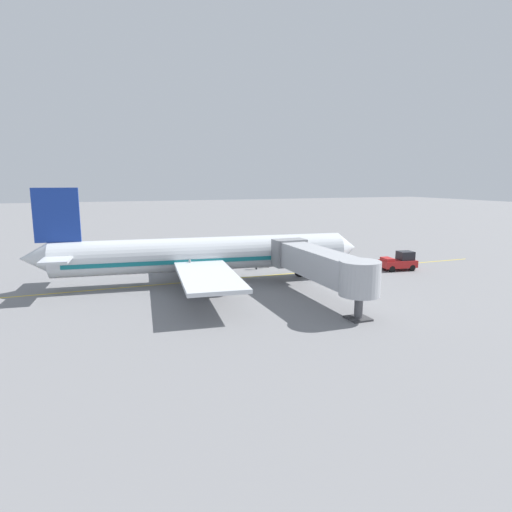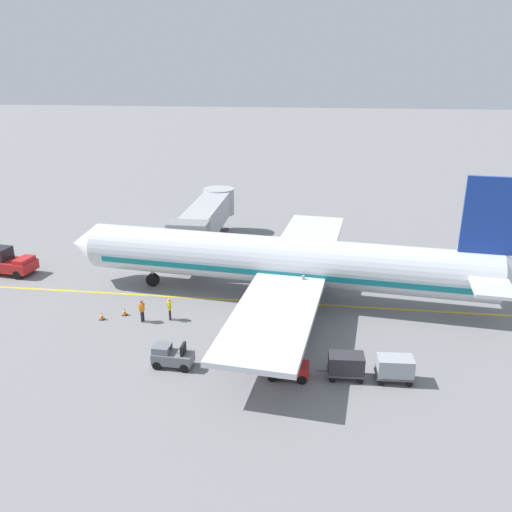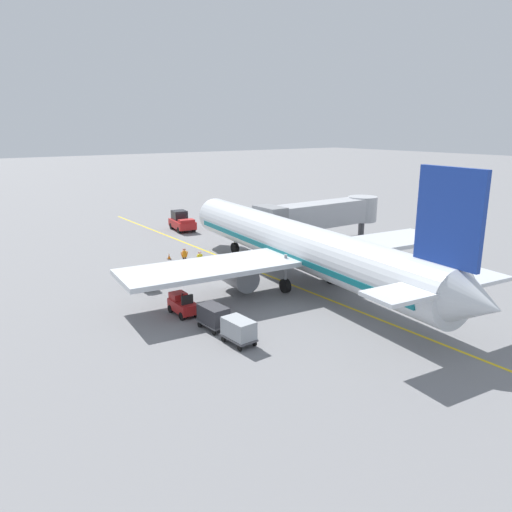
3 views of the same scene
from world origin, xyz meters
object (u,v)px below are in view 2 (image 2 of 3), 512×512
object	(u,v)px
safety_cone_nose_right	(102,316)
jet_bridge	(206,217)
baggage_tug_lead	(172,356)
parked_airliner	(286,262)
baggage_tug_trailing	(287,367)
safety_cone_nose_left	(125,312)
baggage_cart_front	(346,364)
ground_crew_loader	(170,308)
baggage_cart_second_in_train	(395,367)
pushback_tractor	(8,262)
ground_crew_wing_walker	(142,310)

from	to	relation	value
safety_cone_nose_right	jet_bridge	bearing A→B (deg)	-15.06
baggage_tug_lead	jet_bridge	bearing A→B (deg)	6.75
parked_airliner	baggage_tug_trailing	world-z (taller)	parked_airliner
parked_airliner	safety_cone_nose_right	xyz separation A→B (m)	(-5.44, 13.18, -2.90)
safety_cone_nose_left	baggage_cart_front	bearing A→B (deg)	-111.28
parked_airliner	ground_crew_loader	bearing A→B (deg)	120.23
parked_airliner	baggage_cart_second_in_train	bearing A→B (deg)	-145.74
baggage_tug_trailing	baggage_cart_front	world-z (taller)	baggage_tug_trailing
baggage_cart_front	pushback_tractor	bearing A→B (deg)	66.26
ground_crew_loader	safety_cone_nose_left	bearing A→B (deg)	86.22
baggage_tug_trailing	ground_crew_wing_walker	xyz separation A→B (m)	(5.95, 11.04, 0.24)
pushback_tractor	baggage_cart_front	size ratio (longest dim) A/B	1.58
safety_cone_nose_left	safety_cone_nose_right	world-z (taller)	same
parked_airliner	safety_cone_nose_left	size ratio (longest dim) A/B	63.31
ground_crew_wing_walker	ground_crew_loader	size ratio (longest dim) A/B	1.00
parked_airliner	baggage_cart_front	world-z (taller)	parked_airliner
baggage_cart_second_in_train	safety_cone_nose_left	xyz separation A→B (m)	(6.28, 19.12, -0.66)
parked_airliner	baggage_tug_lead	xyz separation A→B (m)	(-10.96, 6.23, -2.47)
baggage_cart_front	baggage_cart_second_in_train	world-z (taller)	same
parked_airliner	ground_crew_loader	distance (m)	9.71
ground_crew_loader	safety_cone_nose_right	bearing A→B (deg)	97.72
safety_cone_nose_right	baggage_cart_front	bearing A→B (deg)	-107.03
safety_cone_nose_right	baggage_tug_trailing	bearing A→B (deg)	-112.43
ground_crew_wing_walker	safety_cone_nose_left	world-z (taller)	ground_crew_wing_walker
jet_bridge	ground_crew_loader	size ratio (longest dim) A/B	9.55
pushback_tractor	baggage_tug_trailing	distance (m)	29.36
baggage_cart_front	baggage_tug_lead	bearing A→B (deg)	90.55
baggage_tug_trailing	ground_crew_wing_walker	bearing A→B (deg)	61.69
ground_crew_loader	safety_cone_nose_right	size ratio (longest dim) A/B	2.86
baggage_tug_lead	pushback_tractor	bearing A→B (deg)	55.20
pushback_tractor	baggage_tug_lead	distance (m)	23.01
baggage_tug_trailing	pushback_tractor	bearing A→B (deg)	62.73
jet_bridge	safety_cone_nose_left	xyz separation A→B (m)	(-15.32, 2.96, -3.17)
baggage_tug_lead	safety_cone_nose_right	bearing A→B (deg)	51.53
parked_airliner	baggage_cart_front	xyz separation A→B (m)	(-10.85, -4.50, -2.24)
jet_bridge	safety_cone_nose_right	xyz separation A→B (m)	(-16.24, 4.37, -3.17)
baggage_cart_front	safety_cone_nose_left	world-z (taller)	baggage_cart_front
safety_cone_nose_left	safety_cone_nose_right	size ratio (longest dim) A/B	1.00
baggage_cart_front	baggage_cart_second_in_train	distance (m)	2.86
baggage_cart_front	ground_crew_wing_walker	distance (m)	15.58
jet_bridge	baggage_cart_front	size ratio (longest dim) A/B	5.50
parked_airliner	safety_cone_nose_right	size ratio (longest dim) A/B	63.31
jet_bridge	baggage_cart_front	xyz separation A→B (m)	(-21.66, -13.30, -2.51)
parked_airliner	safety_cone_nose_left	xyz separation A→B (m)	(-4.52, 11.77, -2.90)
baggage_tug_lead	safety_cone_nose_right	xyz separation A→B (m)	(5.52, 6.95, -0.42)
parked_airliner	baggage_tug_lead	world-z (taller)	parked_airliner
baggage_tug_lead	baggage_tug_trailing	bearing A→B (deg)	-92.55
parked_airliner	baggage_cart_second_in_train	size ratio (longest dim) A/B	12.73
jet_bridge	baggage_cart_front	bearing A→B (deg)	-148.44
baggage_tug_trailing	baggage_cart_front	size ratio (longest dim) A/B	0.86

